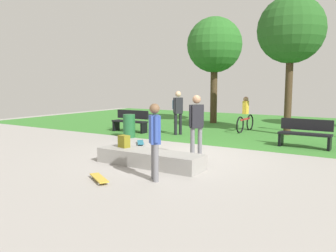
# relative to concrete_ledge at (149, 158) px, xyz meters

# --- Properties ---
(ground_plane) EXTENTS (28.00, 28.00, 0.00)m
(ground_plane) POSITION_rel_concrete_ledge_xyz_m (0.20, 1.49, -0.19)
(ground_plane) COLOR #9E9993
(grass_lawn) EXTENTS (26.60, 12.12, 0.01)m
(grass_lawn) POSITION_rel_concrete_ledge_xyz_m (0.20, 9.43, -0.18)
(grass_lawn) COLOR #387A2D
(grass_lawn) RESTS_ON ground_plane
(concrete_ledge) EXTENTS (2.81, 0.76, 0.38)m
(concrete_ledge) POSITION_rel_concrete_ledge_xyz_m (0.00, 0.00, 0.00)
(concrete_ledge) COLOR gray
(concrete_ledge) RESTS_ON ground_plane
(backpack_on_ledge) EXTENTS (0.32, 0.26, 0.32)m
(backpack_on_ledge) POSITION_rel_concrete_ledge_xyz_m (-0.84, 0.04, 0.35)
(backpack_on_ledge) COLOR olive
(backpack_on_ledge) RESTS_ON concrete_ledge
(skater_performing_trick) EXTENTS (0.37, 0.37, 1.63)m
(skater_performing_trick) POSITION_rel_concrete_ledge_xyz_m (0.85, -0.99, 0.76)
(skater_performing_trick) COLOR slate
(skater_performing_trick) RESTS_ON ground_plane
(skater_watching) EXTENTS (0.36, 0.37, 1.73)m
(skater_watching) POSITION_rel_concrete_ledge_xyz_m (0.60, 1.37, 0.83)
(skater_watching) COLOR slate
(skater_watching) RESTS_ON ground_plane
(skateboard_by_ledge) EXTENTS (0.79, 0.58, 0.08)m
(skateboard_by_ledge) POSITION_rel_concrete_ledge_xyz_m (-0.12, -1.67, -0.12)
(skateboard_by_ledge) COLOR gold
(skateboard_by_ledge) RESTS_ON ground_plane
(skateboard_spare) EXTENTS (0.65, 0.75, 0.08)m
(skateboard_spare) POSITION_rel_concrete_ledge_xyz_m (-2.04, 2.36, -0.12)
(skateboard_spare) COLOR teal
(skateboard_spare) RESTS_ON ground_plane
(park_bench_far_right) EXTENTS (1.61, 0.50, 0.91)m
(park_bench_far_right) POSITION_rel_concrete_ledge_xyz_m (2.79, 4.65, 0.29)
(park_bench_far_right) COLOR black
(park_bench_far_right) RESTS_ON ground_plane
(park_bench_near_path) EXTENTS (1.61, 0.50, 0.91)m
(park_bench_near_path) POSITION_rel_concrete_ledge_xyz_m (-4.19, 4.56, 0.29)
(park_bench_near_path) COLOR black
(park_bench_near_path) RESTS_ON ground_plane
(tree_leaning_ash) EXTENTS (2.59, 2.59, 5.41)m
(tree_leaning_ash) POSITION_rel_concrete_ledge_xyz_m (1.63, 7.23, 3.88)
(tree_leaning_ash) COLOR #42301E
(tree_leaning_ash) RESTS_ON grass_lawn
(tree_young_birch) EXTENTS (2.79, 2.79, 5.38)m
(tree_young_birch) POSITION_rel_concrete_ledge_xyz_m (-2.64, 9.50, 3.76)
(tree_young_birch) COLOR #42301E
(tree_young_birch) RESTS_ON grass_lawn
(trash_bin) EXTENTS (0.46, 0.46, 0.88)m
(trash_bin) POSITION_rel_concrete_ledge_xyz_m (-3.29, 3.32, 0.25)
(trash_bin) COLOR #1E592D
(trash_bin) RESTS_ON ground_plane
(pedestrian_with_backpack) EXTENTS (0.44, 0.43, 1.75)m
(pedestrian_with_backpack) POSITION_rel_concrete_ledge_xyz_m (-2.07, 4.90, 0.86)
(pedestrian_with_backpack) COLOR black
(pedestrian_with_backpack) RESTS_ON ground_plane
(cyclist_on_bicycle) EXTENTS (0.22, 1.82, 1.52)m
(cyclist_on_bicycle) POSITION_rel_concrete_ledge_xyz_m (-0.12, 7.27, 0.44)
(cyclist_on_bicycle) COLOR black
(cyclist_on_bicycle) RESTS_ON ground_plane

